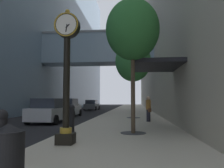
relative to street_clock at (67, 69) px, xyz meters
The scene contains 15 objects.
ground_plane 21.36m from the street_clock, 92.69° to the left, with size 110.00×110.00×0.00m, color black.
sidewalk_right 24.37m from the street_clock, 85.79° to the left, with size 5.55×80.00×0.14m, color #BCB29E.
building_block_left 30.36m from the street_clock, 118.47° to the left, with size 22.52×80.00×31.23m.
street_clock is the anchor object (origin of this frame).
bollard_nearest 3.29m from the street_clock, 102.05° to the right, with size 0.27×0.27×1.23m.
bollard_third 3.32m from the street_clock, 101.92° to the left, with size 0.27×0.27×1.23m.
street_tree_near 3.97m from the street_clock, 49.97° to the left, with size 2.39×2.39×5.94m.
street_tree_mid_near 11.48m from the street_clock, 78.84° to the left, with size 2.92×2.92×6.31m.
trash_bin 4.16m from the street_clock, 87.13° to the right, with size 0.53×0.53×1.05m.
pedestrian_walking 8.73m from the street_clock, 68.18° to the left, with size 0.43×0.51×1.69m.
storefront_awning 5.61m from the street_clock, 53.49° to the left, with size 2.40×3.60×3.30m.
car_silver_near 8.91m from the street_clock, 114.34° to the left, with size 2.23×4.15×1.67m.
car_white_mid 14.06m from the street_clock, 106.68° to the left, with size 2.13×4.37×1.71m.
car_grey_far 28.09m from the street_clock, 99.01° to the left, with size 1.97×4.52×1.60m.
car_black_trailing 22.88m from the street_clock, 106.27° to the left, with size 2.04×4.33×1.73m.
Camera 1 is at (3.22, -1.35, 1.56)m, focal length 35.76 mm.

